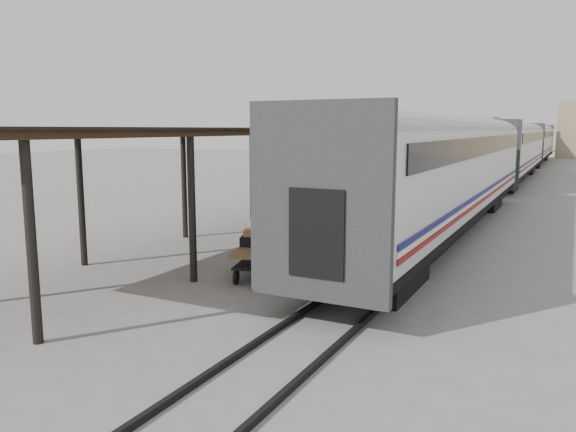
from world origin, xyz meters
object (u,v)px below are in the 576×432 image
(porter, at_px, (259,223))
(pedestrian, at_px, (375,186))
(baggage_cart, at_px, (263,254))
(luggage_tug, at_px, (398,189))

(porter, relative_size, pedestrian, 0.99)
(baggage_cart, xyz_separation_m, luggage_tug, (-1.63, 19.05, -0.08))
(luggage_tug, height_order, porter, porter)
(baggage_cart, relative_size, luggage_tug, 1.63)
(luggage_tug, xyz_separation_m, pedestrian, (-1.15, -0.85, 0.21))
(baggage_cart, distance_m, pedestrian, 18.41)
(baggage_cart, xyz_separation_m, pedestrian, (-2.78, 18.20, 0.14))
(baggage_cart, distance_m, porter, 1.21)
(baggage_cart, bearing_deg, luggage_tug, 79.29)
(baggage_cart, bearing_deg, pedestrian, 83.09)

